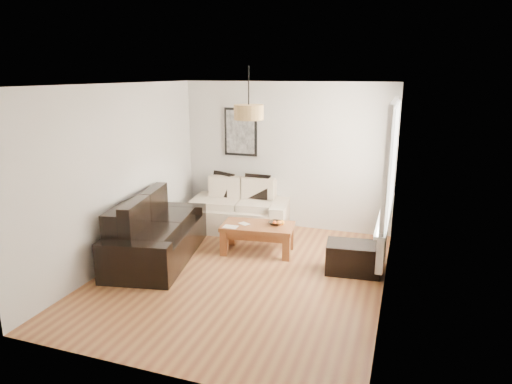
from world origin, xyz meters
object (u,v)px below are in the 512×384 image
(loveseat_cream, at_px, (240,206))
(ottoman, at_px, (353,258))
(sofa_leather, at_px, (157,230))
(coffee_table, at_px, (258,238))

(loveseat_cream, height_order, ottoman, loveseat_cream)
(ottoman, bearing_deg, sofa_leather, -171.39)
(ottoman, bearing_deg, loveseat_cream, 151.33)
(sofa_leather, height_order, ottoman, sofa_leather)
(loveseat_cream, bearing_deg, ottoman, -36.01)
(loveseat_cream, bearing_deg, coffee_table, -61.89)
(sofa_leather, distance_m, coffee_table, 1.55)
(loveseat_cream, distance_m, sofa_leather, 1.77)
(loveseat_cream, relative_size, ottoman, 2.30)
(coffee_table, distance_m, ottoman, 1.53)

